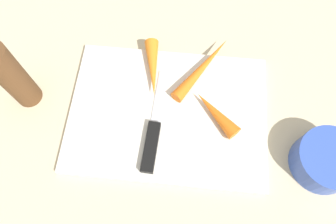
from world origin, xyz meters
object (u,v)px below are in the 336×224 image
(cutting_board, at_px, (168,113))
(knife, at_px, (152,140))
(carrot_medium, at_px, (153,68))
(carrot_shortest, at_px, (216,112))
(small_bowl, at_px, (326,160))
(carrot_longest, at_px, (202,68))
(pepper_grinder, at_px, (12,77))

(cutting_board, height_order, knife, knife)
(cutting_board, xyz_separation_m, carrot_medium, (0.04, -0.08, 0.02))
(carrot_shortest, bearing_deg, cutting_board, 46.97)
(knife, height_order, small_bowl, small_bowl)
(cutting_board, distance_m, carrot_longest, 0.11)
(small_bowl, bearing_deg, carrot_medium, -25.73)
(small_bowl, bearing_deg, knife, -1.83)
(cutting_board, relative_size, carrot_medium, 3.10)
(carrot_longest, bearing_deg, small_bowl, -93.35)
(cutting_board, relative_size, carrot_longest, 2.19)
(knife, relative_size, pepper_grinder, 1.34)
(carrot_shortest, bearing_deg, small_bowl, -154.58)
(carrot_medium, relative_size, pepper_grinder, 0.77)
(cutting_board, xyz_separation_m, small_bowl, (-0.27, 0.07, 0.02))
(carrot_shortest, xyz_separation_m, pepper_grinder, (0.35, -0.01, 0.05))
(small_bowl, bearing_deg, pepper_grinder, -8.28)
(carrot_shortest, distance_m, small_bowl, 0.20)
(cutting_board, xyz_separation_m, carrot_longest, (-0.06, -0.09, 0.02))
(carrot_medium, xyz_separation_m, pepper_grinder, (0.23, 0.07, 0.05))
(knife, relative_size, small_bowl, 1.87)
(carrot_shortest, bearing_deg, knife, 74.54)
(knife, relative_size, carrot_longest, 1.22)
(knife, bearing_deg, carrot_shortest, -58.57)
(cutting_board, bearing_deg, small_bowl, 166.19)
(cutting_board, height_order, small_bowl, small_bowl)
(cutting_board, distance_m, pepper_grinder, 0.28)
(carrot_longest, relative_size, pepper_grinder, 1.10)
(pepper_grinder, bearing_deg, cutting_board, 177.53)
(cutting_board, distance_m, knife, 0.06)
(knife, bearing_deg, carrot_longest, -25.15)
(carrot_longest, xyz_separation_m, small_bowl, (-0.22, 0.16, 0.00))
(cutting_board, relative_size, carrot_shortest, 3.61)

